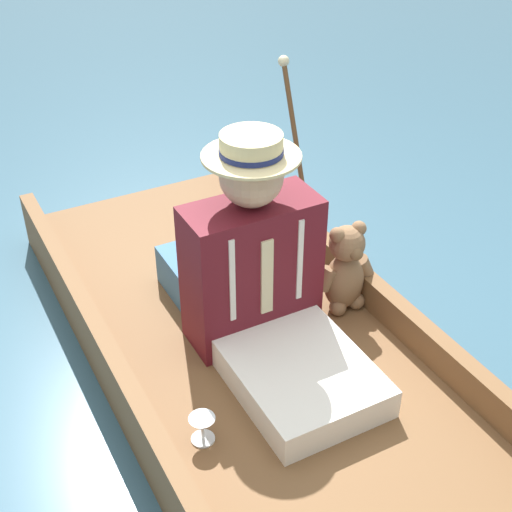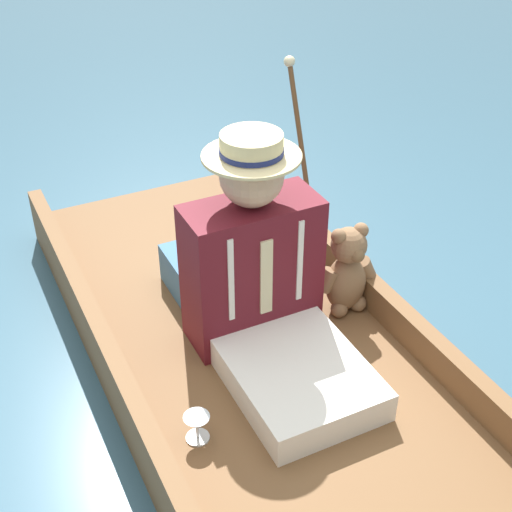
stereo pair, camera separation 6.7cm
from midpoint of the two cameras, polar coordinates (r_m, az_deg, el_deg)
The scene contains 7 objects.
ground_plane at distance 2.61m, azimuth 0.09°, elevation -10.26°, with size 16.00×16.00×0.00m, color #385B70.
punt_boat at distance 2.56m, azimuth 0.09°, elevation -9.05°, with size 1.06×2.71×0.25m.
seat_cushion at distance 2.82m, azimuth -3.37°, elevation -0.97°, with size 0.44×0.31×0.16m.
seated_person at distance 2.41m, azimuth -0.13°, elevation -2.11°, with size 0.47×0.77×0.78m.
teddy_bear at distance 2.67m, azimuth 6.45°, elevation -1.10°, with size 0.26×0.15×0.37m.
wine_glass at distance 2.23m, azimuth -5.21°, elevation -13.29°, with size 0.08×0.08×0.09m.
walking_cane at distance 2.83m, azimuth 2.63°, elevation 8.50°, with size 0.04×0.33×0.82m.
Camera 1 is at (0.91, 1.63, 1.83)m, focal length 50.00 mm.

